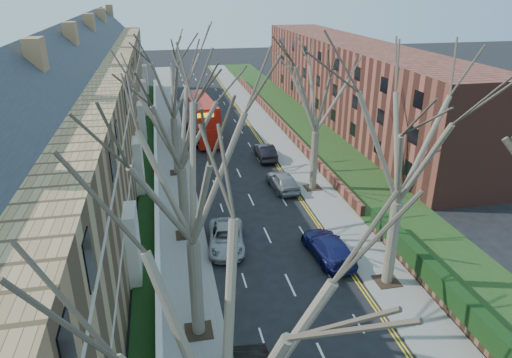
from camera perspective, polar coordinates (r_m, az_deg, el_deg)
pavement_left at (r=54.15m, az=-10.65°, el=5.03°), size 3.00×102.00×0.12m
pavement_right at (r=55.59m, az=1.84°, el=5.89°), size 3.00×102.00×0.12m
terrace_left at (r=45.50m, az=-20.54°, el=7.72°), size 9.70×78.00×13.60m
flats_right at (r=61.67m, az=11.64°, el=11.87°), size 13.97×54.00×10.00m
wall_hedge_right at (r=25.54m, az=26.75°, el=-16.71°), size 0.70×24.00×1.80m
front_wall_left at (r=46.40m, az=-12.40°, el=2.56°), size 0.30×78.00×1.00m
grass_verge_right at (r=56.75m, az=6.29°, el=6.22°), size 6.00×102.00×0.06m
tree_left_near at (r=11.45m, az=-4.65°, el=-17.93°), size 9.80×9.80×13.73m
tree_left_mid at (r=19.86m, az=-8.49°, el=2.55°), size 10.50×10.50×14.71m
tree_left_far at (r=29.51m, az=-9.81°, el=8.61°), size 10.15×10.15×14.22m
tree_left_dist at (r=41.20m, az=-10.66°, el=13.05°), size 10.50×10.50×14.71m
tree_right_mid at (r=24.97m, az=18.36°, el=5.88°), size 10.50×10.50×14.71m
tree_right_far at (r=37.43m, az=7.78°, el=11.76°), size 10.15×10.15×14.22m
double_decker_bus at (r=53.30m, az=-6.84°, el=7.41°), size 3.39×10.95×4.52m
car_left_far at (r=31.13m, az=-3.73°, el=-7.33°), size 2.99×5.39×1.43m
car_right_near at (r=30.32m, az=9.04°, el=-8.38°), size 2.56×5.46×1.54m
car_right_mid at (r=39.66m, az=3.33°, el=-0.21°), size 2.30×4.86×1.61m
car_right_far at (r=46.66m, az=1.17°, el=3.42°), size 1.70×4.70×1.54m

